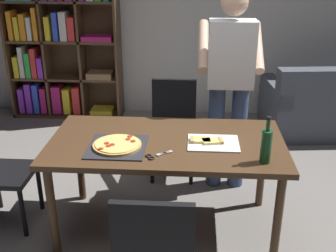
{
  "coord_description": "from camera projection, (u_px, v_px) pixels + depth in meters",
  "views": [
    {
      "loc": [
        0.19,
        -2.71,
        2.02
      ],
      "look_at": [
        0.0,
        0.15,
        0.8
      ],
      "focal_mm": 44.53,
      "sensor_mm": 36.0,
      "label": 1
    }
  ],
  "objects": [
    {
      "name": "ground_plane",
      "position": [
        167.0,
        226.0,
        3.29
      ],
      "size": [
        12.0,
        12.0,
        0.0
      ],
      "primitive_type": "plane",
      "color": "gray"
    },
    {
      "name": "back_wall",
      "position": [
        181.0,
        4.0,
        5.13
      ],
      "size": [
        6.4,
        0.1,
        2.8
      ],
      "primitive_type": "cube",
      "color": "silver",
      "rests_on": "ground_plane"
    },
    {
      "name": "dining_table",
      "position": [
        167.0,
        150.0,
        3.02
      ],
      "size": [
        1.69,
        0.89,
        0.75
      ],
      "color": "#4C331E",
      "rests_on": "ground_plane"
    },
    {
      "name": "chair_far_side",
      "position": [
        173.0,
        122.0,
        3.94
      ],
      "size": [
        0.42,
        0.42,
        0.9
      ],
      "color": "black",
      "rests_on": "ground_plane"
    },
    {
      "name": "bookshelf",
      "position": [
        61.0,
        42.0,
        5.19
      ],
      "size": [
        1.4,
        0.35,
        1.95
      ],
      "color": "#513823",
      "rests_on": "ground_plane"
    },
    {
      "name": "person_serving_pizza",
      "position": [
        230.0,
        80.0,
        3.52
      ],
      "size": [
        0.55,
        0.54,
        1.75
      ],
      "color": "#38476B",
      "rests_on": "ground_plane"
    },
    {
      "name": "pepperoni_pizza_on_tray",
      "position": [
        117.0,
        145.0,
        2.88
      ],
      "size": [
        0.4,
        0.4,
        0.04
      ],
      "color": "#2D2D33",
      "rests_on": "dining_table"
    },
    {
      "name": "pizza_slices_on_towel",
      "position": [
        211.0,
        142.0,
        2.95
      ],
      "size": [
        0.36,
        0.28,
        0.03
      ],
      "color": "white",
      "rests_on": "dining_table"
    },
    {
      "name": "wine_bottle",
      "position": [
        266.0,
        145.0,
        2.64
      ],
      "size": [
        0.07,
        0.07,
        0.32
      ],
      "color": "#194723",
      "rests_on": "dining_table"
    },
    {
      "name": "kitchen_scissors",
      "position": [
        155.0,
        156.0,
        2.76
      ],
      "size": [
        0.19,
        0.15,
        0.01
      ],
      "color": "silver",
      "rests_on": "dining_table"
    }
  ]
}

